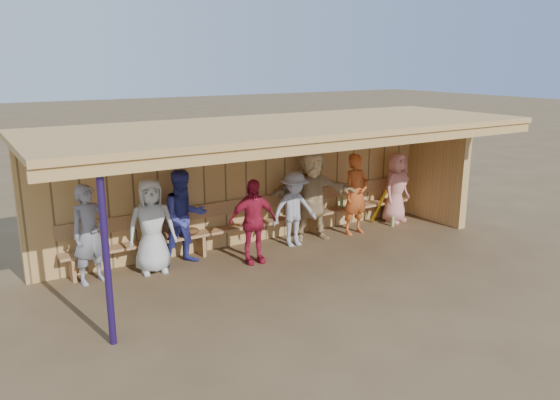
# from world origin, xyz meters

# --- Properties ---
(ground) EXTENTS (90.00, 90.00, 0.00)m
(ground) POSITION_xyz_m (0.00, 0.00, 0.00)
(ground) COLOR brown
(ground) RESTS_ON ground
(player_a) EXTENTS (0.69, 0.56, 1.65)m
(player_a) POSITION_xyz_m (-3.33, 0.81, 0.83)
(player_a) COLOR gray
(player_a) RESTS_ON ground
(player_b) EXTENTS (0.87, 0.63, 1.65)m
(player_b) POSITION_xyz_m (-2.32, 0.73, 0.82)
(player_b) COLOR silver
(player_b) RESTS_ON ground
(player_c) EXTENTS (0.86, 0.68, 1.72)m
(player_c) POSITION_xyz_m (-1.70, 0.81, 0.86)
(player_c) COLOR #343991
(player_c) RESTS_ON ground
(player_d) EXTENTS (0.94, 0.48, 1.54)m
(player_d) POSITION_xyz_m (-0.64, 0.24, 0.77)
(player_d) COLOR #AC1B35
(player_d) RESTS_ON ground
(player_e) EXTENTS (0.99, 0.60, 1.48)m
(player_e) POSITION_xyz_m (0.49, 0.63, 0.74)
(player_e) COLOR #9C9DA5
(player_e) RESTS_ON ground
(player_f) EXTENTS (1.82, 1.12, 1.87)m
(player_f) POSITION_xyz_m (1.04, 0.81, 0.94)
(player_f) COLOR tan
(player_f) RESTS_ON ground
(player_g) EXTENTS (0.65, 0.45, 1.70)m
(player_g) POSITION_xyz_m (2.01, 0.60, 0.85)
(player_g) COLOR #C4531F
(player_g) RESTS_ON ground
(player_h) EXTENTS (0.88, 0.68, 1.58)m
(player_h) POSITION_xyz_m (3.33, 0.81, 0.79)
(player_h) COLOR #DF887D
(player_h) RESTS_ON ground
(dugout_structure) EXTENTS (8.80, 3.20, 2.50)m
(dugout_structure) POSITION_xyz_m (0.39, 0.69, 1.69)
(dugout_structure) COLOR tan
(dugout_structure) RESTS_ON ground
(bench) EXTENTS (7.60, 0.34, 0.93)m
(bench) POSITION_xyz_m (0.00, 1.12, 0.53)
(bench) COLOR #B47F4D
(bench) RESTS_ON ground
(dugout_equipment) EXTENTS (5.91, 0.62, 0.80)m
(dugout_equipment) POSITION_xyz_m (-0.44, 0.99, 0.49)
(dugout_equipment) COLOR gold
(dugout_equipment) RESTS_ON ground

